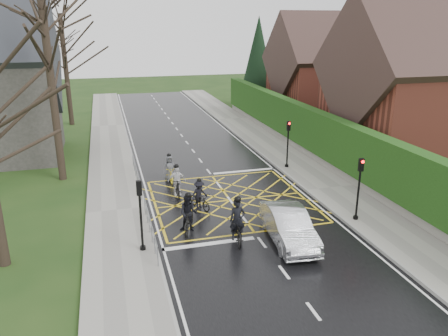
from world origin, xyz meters
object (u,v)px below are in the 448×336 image
car (289,226)px  cyclist_back (189,217)px  cyclist_mid (200,197)px  cyclist_lead (170,171)px  cyclist_rear (238,226)px  cyclist_front (177,184)px

car → cyclist_back: bearing=157.5°
cyclist_back → car: 4.55m
cyclist_mid → cyclist_lead: size_ratio=0.99×
cyclist_back → car: (4.02, -2.13, 0.02)m
cyclist_rear → cyclist_lead: bearing=111.1°
cyclist_rear → car: (2.12, -0.66, 0.06)m
cyclist_rear → cyclist_back: size_ratio=1.14×
cyclist_rear → cyclist_mid: size_ratio=1.26×
cyclist_mid → car: (2.98, -4.59, 0.14)m
cyclist_back → car: bearing=-6.0°
cyclist_front → car: cyclist_front is taller
cyclist_back → cyclist_lead: size_ratio=1.09×
cyclist_lead → car: bearing=-69.7°
cyclist_front → cyclist_lead: cyclist_front is taller
cyclist_mid → cyclist_back: bearing=-136.6°
cyclist_rear → cyclist_back: 2.40m
cyclist_lead → car: (3.84, -9.14, 0.14)m
cyclist_rear → cyclist_lead: size_ratio=1.24×
cyclist_lead → cyclist_rear: bearing=-81.0°
cyclist_back → cyclist_front: 4.48m
cyclist_rear → cyclist_front: bearing=115.5°
cyclist_back → cyclist_front: (0.21, 4.47, -0.04)m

